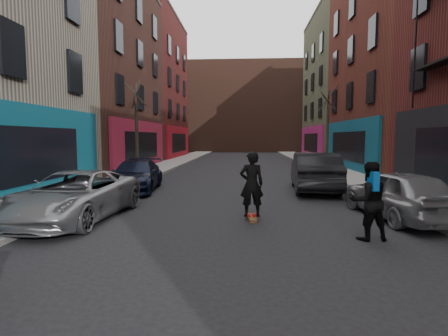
# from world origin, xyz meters

# --- Properties ---
(sidewalk_left) EXTENTS (2.50, 84.00, 0.13)m
(sidewalk_left) POSITION_xyz_m (-6.25, 30.00, 0.07)
(sidewalk_left) COLOR gray
(sidewalk_left) RESTS_ON ground
(sidewalk_right) EXTENTS (2.50, 84.00, 0.13)m
(sidewalk_right) POSITION_xyz_m (6.25, 30.00, 0.07)
(sidewalk_right) COLOR gray
(sidewalk_right) RESTS_ON ground
(building_far) EXTENTS (40.00, 10.00, 14.00)m
(building_far) POSITION_xyz_m (0.00, 56.00, 7.00)
(building_far) COLOR #47281E
(building_far) RESTS_ON ground
(tree_left_far) EXTENTS (2.00, 2.00, 6.50)m
(tree_left_far) POSITION_xyz_m (-6.20, 18.00, 3.38)
(tree_left_far) COLOR black
(tree_left_far) RESTS_ON sidewalk_left
(tree_right_far) EXTENTS (2.00, 2.00, 6.80)m
(tree_right_far) POSITION_xyz_m (6.20, 24.00, 3.53)
(tree_right_far) COLOR black
(tree_right_far) RESTS_ON sidewalk_right
(parked_left_far) EXTENTS (2.51, 5.05, 1.38)m
(parked_left_far) POSITION_xyz_m (-4.60, 7.22, 0.69)
(parked_left_far) COLOR gray
(parked_left_far) RESTS_ON ground
(parked_left_end) EXTENTS (2.35, 4.78, 1.34)m
(parked_left_end) POSITION_xyz_m (-4.57, 12.63, 0.67)
(parked_left_end) COLOR black
(parked_left_end) RESTS_ON ground
(parked_right_far) EXTENTS (2.22, 4.37, 1.43)m
(parked_right_far) POSITION_xyz_m (4.60, 7.89, 0.71)
(parked_right_far) COLOR gray
(parked_right_far) RESTS_ON ground
(parked_right_end) EXTENTS (2.14, 5.19, 1.67)m
(parked_right_end) POSITION_xyz_m (3.20, 13.07, 0.83)
(parked_right_end) COLOR black
(parked_right_end) RESTS_ON ground
(skateboard) EXTENTS (0.31, 0.82, 0.10)m
(skateboard) POSITION_xyz_m (0.39, 7.49, 0.05)
(skateboard) COLOR brown
(skateboard) RESTS_ON ground
(skateboarder) EXTENTS (0.72, 0.52, 1.84)m
(skateboarder) POSITION_xyz_m (0.39, 7.49, 1.02)
(skateboarder) COLOR black
(skateboarder) RESTS_ON skateboard
(pedestrian) EXTENTS (0.96, 0.79, 1.79)m
(pedestrian) POSITION_xyz_m (3.00, 5.74, 0.90)
(pedestrian) COLOR black
(pedestrian) RESTS_ON ground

